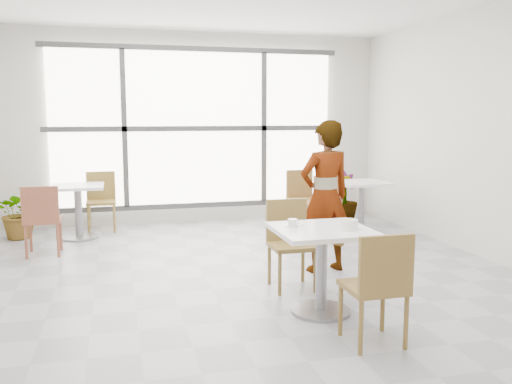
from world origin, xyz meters
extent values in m
plane|color=#9E9EA5|center=(0.00, 0.00, 0.00)|extent=(7.00, 7.00, 0.00)
plane|color=silver|center=(0.00, 3.50, 1.50)|extent=(6.00, 0.00, 6.00)
plane|color=silver|center=(0.00, -3.50, 1.50)|extent=(6.00, 0.00, 6.00)
plane|color=silver|center=(3.00, 0.00, 1.50)|extent=(0.00, 7.00, 7.00)
cube|color=white|center=(0.00, 3.44, 1.50)|extent=(4.40, 0.04, 2.40)
cube|color=#3F3F42|center=(0.00, 3.41, 1.50)|extent=(4.60, 0.05, 0.08)
cube|color=#3F3F42|center=(-1.10, 3.41, 1.50)|extent=(0.08, 0.05, 2.40)
cube|color=#3F3F42|center=(1.10, 3.41, 1.50)|extent=(0.08, 0.05, 2.40)
cube|color=#3F3F42|center=(0.00, 3.41, 0.28)|extent=(4.60, 0.05, 0.08)
cube|color=#3F3F42|center=(0.00, 3.41, 2.72)|extent=(4.60, 0.05, 0.08)
cube|color=white|center=(0.43, -0.87, 0.73)|extent=(0.80, 0.80, 0.04)
cylinder|color=gray|center=(0.43, -0.87, 0.35)|extent=(0.10, 0.10, 0.71)
cylinder|color=gray|center=(0.43, -0.87, 0.01)|extent=(0.52, 0.52, 0.03)
cube|color=olive|center=(0.58, -1.56, 0.43)|extent=(0.42, 0.42, 0.04)
cube|color=olive|center=(0.58, -1.75, 0.66)|extent=(0.42, 0.04, 0.42)
cylinder|color=olive|center=(0.76, -1.38, 0.21)|extent=(0.04, 0.04, 0.41)
cylinder|color=olive|center=(0.76, -1.74, 0.21)|extent=(0.04, 0.04, 0.41)
cylinder|color=olive|center=(0.40, -1.38, 0.21)|extent=(0.04, 0.04, 0.41)
cylinder|color=olive|center=(0.40, -1.74, 0.21)|extent=(0.04, 0.04, 0.41)
cube|color=olive|center=(0.40, -0.17, 0.43)|extent=(0.42, 0.42, 0.04)
cube|color=olive|center=(0.40, 0.02, 0.66)|extent=(0.42, 0.04, 0.42)
cylinder|color=olive|center=(0.22, -0.35, 0.21)|extent=(0.04, 0.04, 0.41)
cylinder|color=olive|center=(0.22, 0.01, 0.21)|extent=(0.04, 0.04, 0.41)
cylinder|color=olive|center=(0.58, -0.35, 0.21)|extent=(0.04, 0.04, 0.41)
cylinder|color=olive|center=(0.58, 0.01, 0.21)|extent=(0.04, 0.04, 0.41)
cylinder|color=white|center=(0.63, -0.96, 0.76)|extent=(0.21, 0.21, 0.01)
cylinder|color=white|center=(0.63, -0.96, 0.80)|extent=(0.16, 0.16, 0.07)
torus|color=white|center=(0.63, -0.96, 0.83)|extent=(0.16, 0.16, 0.01)
cylinder|color=beige|center=(0.63, -0.96, 0.80)|extent=(0.14, 0.14, 0.05)
cylinder|color=#F6ED9E|center=(0.64, -0.95, 0.83)|extent=(0.03, 0.03, 0.01)
cylinder|color=beige|center=(0.60, -0.97, 0.83)|extent=(0.03, 0.03, 0.01)
cylinder|color=beige|center=(0.60, -0.98, 0.83)|extent=(0.03, 0.03, 0.01)
cylinder|color=beige|center=(0.61, -0.98, 0.84)|extent=(0.03, 0.03, 0.01)
cylinder|color=beige|center=(0.62, -0.96, 0.83)|extent=(0.03, 0.03, 0.01)
cylinder|color=#F1E79C|center=(0.61, -0.97, 0.83)|extent=(0.03, 0.03, 0.02)
cylinder|color=#F7ED9F|center=(0.63, -1.00, 0.83)|extent=(0.03, 0.03, 0.02)
cylinder|color=beige|center=(0.62, -1.00, 0.83)|extent=(0.03, 0.03, 0.01)
cylinder|color=#F3E89D|center=(0.67, -0.99, 0.83)|extent=(0.03, 0.03, 0.02)
cylinder|color=#F4E29D|center=(0.63, -0.96, 0.83)|extent=(0.03, 0.03, 0.02)
cylinder|color=beige|center=(0.68, -0.97, 0.83)|extent=(0.03, 0.03, 0.01)
cylinder|color=white|center=(0.21, -0.74, 0.75)|extent=(0.13, 0.13, 0.01)
cylinder|color=white|center=(0.21, -0.74, 0.79)|extent=(0.08, 0.08, 0.06)
torus|color=white|center=(0.25, -0.74, 0.79)|extent=(0.05, 0.01, 0.05)
cylinder|color=black|center=(0.21, -0.74, 0.81)|extent=(0.07, 0.07, 0.00)
cube|color=silver|center=(0.26, -0.76, 0.76)|extent=(0.09, 0.05, 0.00)
sphere|color=silver|center=(0.30, -0.75, 0.76)|extent=(0.02, 0.02, 0.02)
imported|color=black|center=(0.94, 0.33, 0.83)|extent=(0.66, 0.49, 1.66)
cube|color=white|center=(-1.77, 2.69, 0.73)|extent=(0.70, 0.70, 0.04)
cylinder|color=gray|center=(-1.77, 2.69, 0.35)|extent=(0.10, 0.10, 0.71)
cylinder|color=gray|center=(-1.77, 2.69, 0.01)|extent=(0.52, 0.52, 0.03)
cube|color=white|center=(2.21, 2.07, 0.73)|extent=(0.70, 0.70, 0.04)
cylinder|color=gray|center=(2.21, 2.07, 0.35)|extent=(0.10, 0.10, 0.71)
cylinder|color=gray|center=(2.21, 2.07, 0.01)|extent=(0.52, 0.52, 0.03)
cube|color=brown|center=(-2.14, 1.87, 0.43)|extent=(0.42, 0.42, 0.04)
cube|color=brown|center=(-2.14, 1.68, 0.66)|extent=(0.42, 0.04, 0.42)
cylinder|color=brown|center=(-1.96, 2.05, 0.21)|extent=(0.04, 0.04, 0.41)
cylinder|color=brown|center=(-1.96, 1.69, 0.21)|extent=(0.04, 0.04, 0.41)
cylinder|color=brown|center=(-2.32, 2.05, 0.21)|extent=(0.04, 0.04, 0.41)
cylinder|color=brown|center=(-2.32, 1.69, 0.21)|extent=(0.04, 0.04, 0.41)
cube|color=olive|center=(-1.47, 3.12, 0.43)|extent=(0.42, 0.42, 0.04)
cube|color=olive|center=(-1.47, 3.31, 0.66)|extent=(0.42, 0.04, 0.42)
cylinder|color=olive|center=(-1.65, 2.94, 0.21)|extent=(0.04, 0.04, 0.41)
cylinder|color=olive|center=(-1.65, 3.30, 0.21)|extent=(0.04, 0.04, 0.41)
cylinder|color=olive|center=(-1.29, 2.94, 0.21)|extent=(0.04, 0.04, 0.41)
cylinder|color=olive|center=(-1.29, 3.30, 0.21)|extent=(0.04, 0.04, 0.41)
cube|color=#9C623C|center=(1.63, 2.15, 0.43)|extent=(0.42, 0.42, 0.04)
cube|color=#9C623C|center=(1.63, 1.96, 0.66)|extent=(0.42, 0.04, 0.42)
cylinder|color=#9C623C|center=(1.81, 2.33, 0.21)|extent=(0.04, 0.04, 0.41)
cylinder|color=#9C623C|center=(1.81, 1.97, 0.21)|extent=(0.04, 0.04, 0.41)
cylinder|color=#9C623C|center=(1.45, 2.33, 0.21)|extent=(0.04, 0.04, 0.41)
cylinder|color=#9C623C|center=(1.45, 1.97, 0.21)|extent=(0.04, 0.04, 0.41)
cube|color=brown|center=(1.50, 2.59, 0.43)|extent=(0.42, 0.42, 0.04)
cube|color=brown|center=(1.50, 2.78, 0.66)|extent=(0.42, 0.04, 0.42)
cylinder|color=brown|center=(1.32, 2.41, 0.21)|extent=(0.04, 0.04, 0.41)
cylinder|color=brown|center=(1.32, 2.77, 0.21)|extent=(0.04, 0.04, 0.41)
cylinder|color=brown|center=(1.68, 2.41, 0.21)|extent=(0.04, 0.04, 0.41)
cylinder|color=brown|center=(1.68, 2.77, 0.21)|extent=(0.04, 0.04, 0.41)
imported|color=#50763B|center=(-2.56, 2.91, 0.38)|extent=(0.85, 0.80, 0.75)
imported|color=#387734|center=(2.25, 2.79, 0.41)|extent=(0.53, 0.53, 0.82)
camera|label=1|loc=(-1.26, -5.14, 1.71)|focal=38.18mm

